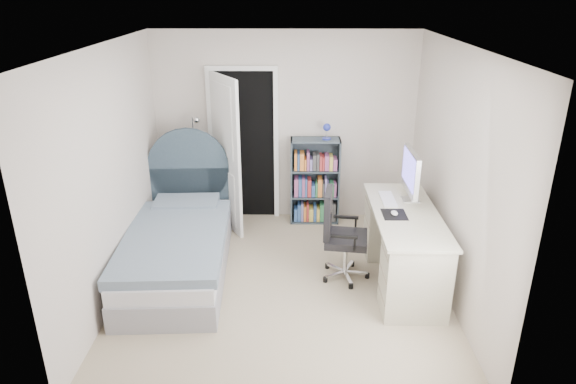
{
  "coord_description": "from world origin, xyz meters",
  "views": [
    {
      "loc": [
        0.1,
        -4.76,
        3.01
      ],
      "look_at": [
        0.05,
        0.12,
        1.02
      ],
      "focal_mm": 32.0,
      "sensor_mm": 36.0,
      "label": 1
    }
  ],
  "objects_px": {
    "floor_lamp": "(198,179)",
    "bookcase": "(315,185)",
    "office_chair": "(339,231)",
    "nightstand": "(192,192)",
    "bed": "(179,244)",
    "desk": "(403,243)"
  },
  "relations": [
    {
      "from": "bed",
      "to": "bookcase",
      "type": "height_order",
      "value": "bed"
    },
    {
      "from": "nightstand",
      "to": "office_chair",
      "type": "xyz_separation_m",
      "value": [
        1.84,
        -1.4,
        0.13
      ]
    },
    {
      "from": "floor_lamp",
      "to": "office_chair",
      "type": "height_order",
      "value": "floor_lamp"
    },
    {
      "from": "floor_lamp",
      "to": "office_chair",
      "type": "bearing_deg",
      "value": -39.27
    },
    {
      "from": "desk",
      "to": "office_chair",
      "type": "bearing_deg",
      "value": 173.78
    },
    {
      "from": "bed",
      "to": "nightstand",
      "type": "xyz_separation_m",
      "value": [
        -0.08,
        1.26,
        0.12
      ]
    },
    {
      "from": "nightstand",
      "to": "bookcase",
      "type": "xyz_separation_m",
      "value": [
        1.64,
        0.03,
        0.1
      ]
    },
    {
      "from": "bed",
      "to": "nightstand",
      "type": "bearing_deg",
      "value": 93.64
    },
    {
      "from": "bookcase",
      "to": "nightstand",
      "type": "bearing_deg",
      "value": -178.79
    },
    {
      "from": "floor_lamp",
      "to": "bookcase",
      "type": "relative_size",
      "value": 1.06
    },
    {
      "from": "floor_lamp",
      "to": "desk",
      "type": "distance_m",
      "value": 2.88
    },
    {
      "from": "nightstand",
      "to": "bed",
      "type": "bearing_deg",
      "value": -86.36
    },
    {
      "from": "bed",
      "to": "nightstand",
      "type": "height_order",
      "value": "bed"
    },
    {
      "from": "desk",
      "to": "office_chair",
      "type": "distance_m",
      "value": 0.7
    },
    {
      "from": "bed",
      "to": "office_chair",
      "type": "relative_size",
      "value": 2.25
    },
    {
      "from": "bookcase",
      "to": "office_chair",
      "type": "bearing_deg",
      "value": -82.11
    },
    {
      "from": "bookcase",
      "to": "office_chair",
      "type": "xyz_separation_m",
      "value": [
        0.2,
        -1.44,
        0.03
      ]
    },
    {
      "from": "desk",
      "to": "floor_lamp",
      "type": "bearing_deg",
      "value": 148.23
    },
    {
      "from": "desk",
      "to": "bookcase",
      "type": "bearing_deg",
      "value": 120.32
    },
    {
      "from": "desk",
      "to": "office_chair",
      "type": "relative_size",
      "value": 1.65
    },
    {
      "from": "bookcase",
      "to": "office_chair",
      "type": "distance_m",
      "value": 1.45
    },
    {
      "from": "office_chair",
      "to": "desk",
      "type": "bearing_deg",
      "value": -6.22
    }
  ]
}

